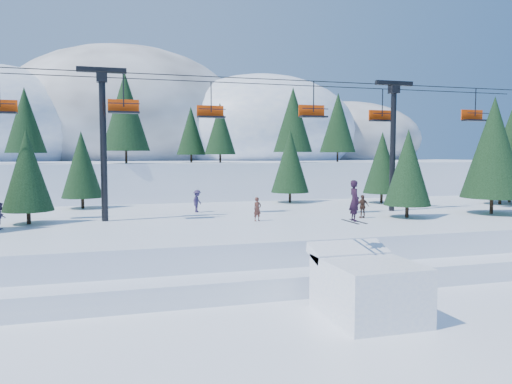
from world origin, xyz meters
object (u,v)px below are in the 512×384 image
object	(u,v)px
jump_kicker	(367,285)
chairlift	(261,123)
banner_far	(480,269)
banner_near	(431,277)

from	to	relation	value
jump_kicker	chairlift	world-z (taller)	chairlift
banner_far	chairlift	bearing A→B (deg)	127.74
chairlift	banner_near	xyz separation A→B (m)	(5.56, -12.79, -8.78)
banner_near	banner_far	size ratio (longest dim) A/B	0.99
jump_kicker	banner_near	bearing A→B (deg)	30.58
chairlift	banner_far	size ratio (longest dim) A/B	16.08
chairlift	banner_near	bearing A→B (deg)	-66.49
chairlift	banner_far	world-z (taller)	chairlift
jump_kicker	banner_far	distance (m)	10.28
jump_kicker	banner_near	world-z (taller)	jump_kicker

